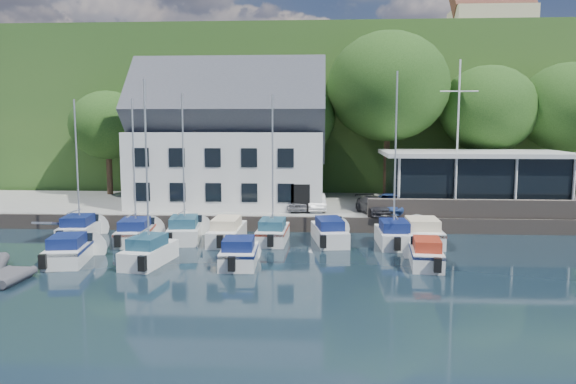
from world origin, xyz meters
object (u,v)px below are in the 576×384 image
object	(u,v)px
car_dgrey	(374,206)
boat_r2_0	(69,248)
boat_r1_1	(134,169)
flagpole	(458,138)
boat_r1_2	(183,166)
boat_r1_3	(227,229)
boat_r2_2	(239,251)
boat_r1_6	(395,167)
dinghy_1	(6,276)
boat_r1_4	(273,170)
boat_r1_5	(329,230)
club_pavilion	(473,180)
car_blue	(390,203)
boat_r2_4	(426,252)
boat_r1_0	(77,166)
boat_r2_1	(147,174)
boat_r1_7	(421,231)
car_white	(316,202)
harbor_building	(230,147)
car_silver	(297,201)

from	to	relation	value
car_dgrey	boat_r2_0	size ratio (longest dim) A/B	0.72
boat_r1_1	flagpole	bearing A→B (deg)	7.64
boat_r1_2	boat_r1_3	xyz separation A→B (m)	(2.67, -0.33, -3.84)
boat_r2_2	boat_r2_0	bearing A→B (deg)	177.03
boat_r2_2	boat_r1_6	bearing A→B (deg)	28.99
boat_r2_0	dinghy_1	xyz separation A→B (m)	(-1.19, -3.85, -0.41)
boat_r1_1	boat_r1_6	distance (m)	15.43
boat_r1_4	boat_r1_5	bearing A→B (deg)	4.05
club_pavilion	boat_r1_4	size ratio (longest dim) A/B	1.51
car_blue	dinghy_1	size ratio (longest dim) A/B	1.51
boat_r2_4	dinghy_1	distance (m)	19.94
boat_r1_0	boat_r2_1	xyz separation A→B (m)	(6.24, -5.93, 0.07)
boat_r1_3	boat_r2_0	bearing A→B (deg)	-143.00
boat_r1_3	boat_r1_6	xyz separation A→B (m)	(9.93, -0.36, 3.86)
boat_r1_5	dinghy_1	xyz separation A→B (m)	(-14.68, -9.58, -0.43)
club_pavilion	boat_r1_7	world-z (taller)	club_pavilion
club_pavilion	boat_r2_2	bearing A→B (deg)	-137.58
boat_r1_4	boat_r2_4	size ratio (longest dim) A/B	1.68
boat_r1_0	boat_r1_3	bearing A→B (deg)	-9.34
boat_r1_1	boat_r2_0	size ratio (longest dim) A/B	1.58
boat_r1_2	dinghy_1	size ratio (longest dim) A/B	3.40
boat_r1_2	boat_r2_0	size ratio (longest dim) A/B	1.65
car_blue	boat_r1_5	distance (m)	6.76
car_dgrey	boat_r2_2	size ratio (longest dim) A/B	0.82
boat_r1_2	boat_r1_7	bearing A→B (deg)	-8.90
boat_r1_3	boat_r1_6	world-z (taller)	boat_r1_6
boat_r1_2	car_dgrey	bearing A→B (deg)	12.79
boat_r1_5	boat_r1_3	bearing A→B (deg)	174.42
boat_r1_2	boat_r1_7	distance (m)	14.81
club_pavilion	boat_r1_1	bearing A→B (deg)	-158.52
flagpole	boat_r1_1	xyz separation A→B (m)	(-20.21, -5.44, -1.74)
boat_r1_5	boat_r2_2	size ratio (longest dim) A/B	1.35
club_pavilion	car_white	bearing A→B (deg)	-169.88
harbor_building	boat_r1_6	xyz separation A→B (m)	(11.19, -9.27, -0.73)
car_white	car_dgrey	size ratio (longest dim) A/B	0.87
boat_r1_0	boat_r1_6	bearing A→B (deg)	-9.15
boat_r1_1	boat_r2_4	xyz separation A→B (m)	(16.47, -4.66, -3.69)
car_blue	boat_r1_5	size ratio (longest dim) A/B	0.62
boat_r1_1	boat_r1_0	bearing A→B (deg)	161.51
boat_r1_0	harbor_building	bearing A→B (deg)	39.69
boat_r1_2	boat_r1_6	bearing A→B (deg)	-11.40
boat_r1_5	boat_r1_0	bearing A→B (deg)	171.03
harbor_building	flagpole	size ratio (longest dim) A/B	1.40
car_blue	boat_r1_4	xyz separation A→B (m)	(-7.65, -5.33, 2.68)
car_silver	boat_r1_6	world-z (taller)	boat_r1_6
boat_r1_6	boat_r1_7	bearing A→B (deg)	15.64
boat_r2_2	boat_r2_1	bearing A→B (deg)	178.27
boat_r2_2	boat_r1_5	bearing A→B (deg)	49.09
boat_r1_3	boat_r2_2	world-z (taller)	boat_r1_3
car_dgrey	flagpole	size ratio (longest dim) A/B	0.39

